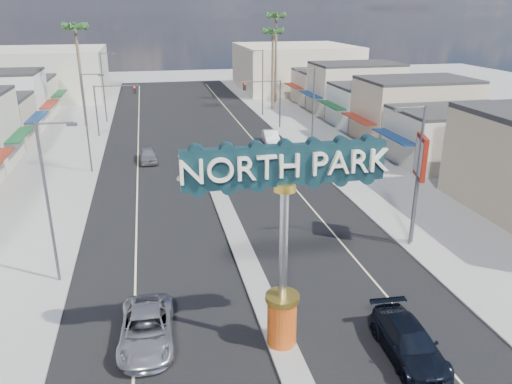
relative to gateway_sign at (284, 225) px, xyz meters
name	(u,v)px	position (x,y,z in m)	size (l,w,h in m)	color
ground	(207,166)	(0.00, 28.02, -5.93)	(160.00, 160.00, 0.00)	gray
road	(207,165)	(0.00, 28.02, -5.92)	(20.00, 120.00, 0.01)	black
median_island	(235,233)	(0.00, 12.02, -5.85)	(1.30, 30.00, 0.16)	gray
sidewalk_left	(53,175)	(-14.00, 28.02, -5.87)	(8.00, 120.00, 0.12)	gray
sidewalk_right	(343,156)	(14.00, 28.02, -5.87)	(8.00, 120.00, 0.12)	gray
storefront_row_right	(380,102)	(24.00, 41.02, -2.93)	(12.00, 42.00, 6.00)	#B7B29E
backdrop_far_left	(43,73)	(-22.00, 73.02, -1.93)	(20.00, 20.00, 8.00)	#B7B29E
backdrop_far_right	(295,67)	(22.00, 73.02, -1.93)	(20.00, 20.00, 8.00)	beige
gateway_sign	(284,225)	(0.00, 0.00, 0.00)	(8.20, 1.50, 9.15)	red
traffic_signal_left	(112,100)	(-9.18, 42.02, -1.65)	(5.09, 0.45, 6.00)	#47474C
traffic_signal_right	(266,95)	(9.18, 42.02, -1.65)	(5.09, 0.45, 6.00)	#47474C
streetlight_l_near	(50,196)	(-10.43, 8.02, -0.86)	(2.03, 0.22, 9.00)	#47474C
streetlight_l_mid	(88,118)	(-10.43, 28.02, -0.86)	(2.03, 0.22, 9.00)	#47474C
streetlight_l_far	(104,84)	(-10.43, 50.02, -0.86)	(2.03, 0.22, 9.00)	#47474C
streetlight_r_near	(415,170)	(10.43, 8.02, -0.86)	(2.03, 0.22, 9.00)	#47474C
streetlight_r_mid	(312,109)	(10.43, 28.02, -0.86)	(2.03, 0.22, 9.00)	#47474C
streetlight_r_far	(261,79)	(10.43, 50.02, -0.86)	(2.03, 0.22, 9.00)	#47474C
palm_left_far	(76,33)	(-13.00, 48.02, 5.57)	(2.60, 2.60, 13.10)	brown
palm_right_mid	(273,36)	(13.00, 54.02, 4.67)	(2.60, 2.60, 12.10)	brown
palm_right_far	(276,21)	(15.00, 60.02, 6.46)	(2.60, 2.60, 14.10)	brown
suv_left	(146,329)	(-5.90, 1.52, -5.21)	(2.39, 5.18, 1.44)	#A3A4A8
suv_right	(409,342)	(5.18, -1.89, -5.19)	(2.06, 5.07, 1.47)	black
car_parked_left	(148,155)	(-5.50, 30.49, -5.23)	(1.64, 4.07, 1.39)	slate
car_parked_right	(271,137)	(8.04, 34.72, -5.19)	(1.56, 4.48, 1.48)	white
bank_pylon_sign	(420,163)	(10.84, 8.29, -0.51)	(0.93, 2.17, 7.00)	#47474C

